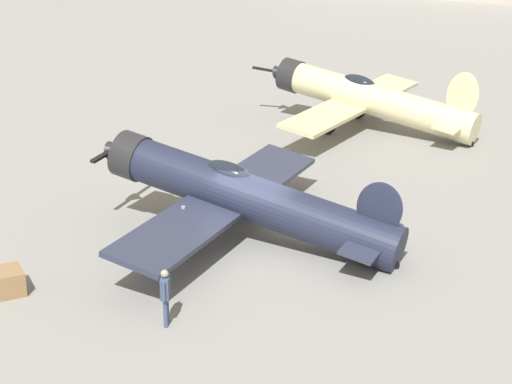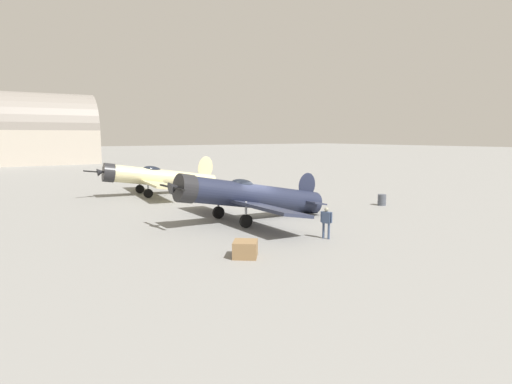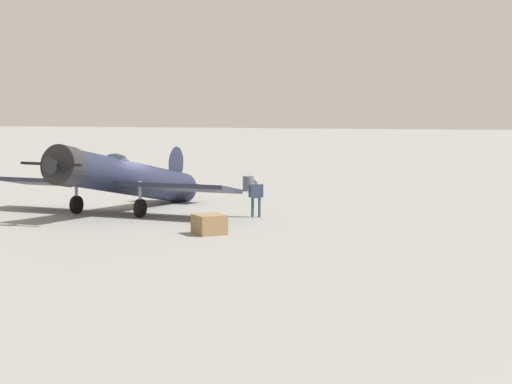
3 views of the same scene
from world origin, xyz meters
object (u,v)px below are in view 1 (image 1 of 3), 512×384
at_px(airplane_mid_apron, 368,99).
at_px(equipment_crate, 4,282).
at_px(ground_crew_mechanic, 165,292).
at_px(airplane_foreground, 242,196).

bearing_deg(airplane_mid_apron, equipment_crate, 85.62).
height_order(ground_crew_mechanic, equipment_crate, ground_crew_mechanic).
height_order(airplane_foreground, airplane_mid_apron, airplane_mid_apron).
relative_size(airplane_mid_apron, ground_crew_mechanic, 7.19).
xyz_separation_m(airplane_foreground, airplane_mid_apron, (-14.64, -0.19, -0.01)).
bearing_deg(airplane_foreground, equipment_crate, 55.85).
bearing_deg(airplane_mid_apron, ground_crew_mechanic, 99.87).
bearing_deg(ground_crew_mechanic, equipment_crate, 160.96).
height_order(airplane_foreground, ground_crew_mechanic, airplane_foreground).
bearing_deg(equipment_crate, ground_crew_mechanic, 93.71).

